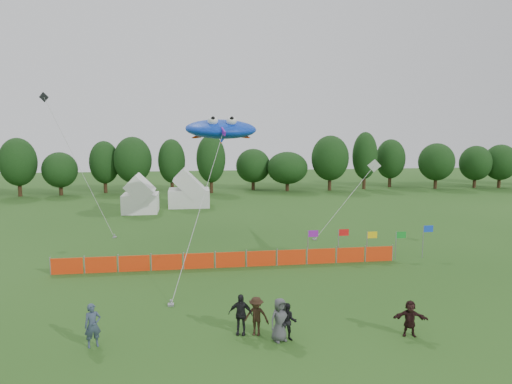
{
  "coord_description": "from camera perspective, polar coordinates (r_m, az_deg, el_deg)",
  "views": [
    {
      "loc": [
        -3.61,
        -19.67,
        8.71
      ],
      "look_at": [
        0.0,
        6.0,
        5.2
      ],
      "focal_mm": 32.0,
      "sensor_mm": 36.0,
      "label": 1
    }
  ],
  "objects": [
    {
      "name": "treeline",
      "position": [
        64.97,
        -3.39,
        3.7
      ],
      "size": [
        104.57,
        8.78,
        8.36
      ],
      "color": "#382314",
      "rests_on": "ground"
    },
    {
      "name": "flag_row",
      "position": [
        31.9,
        13.97,
        -5.76
      ],
      "size": [
        8.73,
        0.57,
        2.25
      ],
      "color": "gray",
      "rests_on": "ground"
    },
    {
      "name": "spectator_b",
      "position": [
        19.76,
        3.98,
        -15.91
      ],
      "size": [
        0.9,
        0.78,
        1.6
      ],
      "primitive_type": "imported",
      "rotation": [
        0.0,
        0.0,
        -0.25
      ],
      "color": "black",
      "rests_on": "ground"
    },
    {
      "name": "spectator_c",
      "position": [
        20.15,
        0.03,
        -15.25
      ],
      "size": [
        1.24,
        0.96,
        1.7
      ],
      "primitive_type": "imported",
      "rotation": [
        0.0,
        0.0,
        -0.34
      ],
      "color": "black",
      "rests_on": "ground"
    },
    {
      "name": "spectator_d",
      "position": [
        20.23,
        -1.96,
        -15.03
      ],
      "size": [
        1.12,
        0.69,
        1.78
      ],
      "primitive_type": "imported",
      "rotation": [
        0.0,
        0.0,
        -0.26
      ],
      "color": "black",
      "rests_on": "ground"
    },
    {
      "name": "small_kite_white",
      "position": [
        40.04,
        12.67,
        0.82
      ],
      "size": [
        7.01,
        3.82,
        6.23
      ],
      "color": "silver",
      "rests_on": "ground"
    },
    {
      "name": "ground",
      "position": [
        21.82,
        2.28,
        -15.83
      ],
      "size": [
        160.0,
        160.0,
        0.0
      ],
      "primitive_type": "plane",
      "color": "#234C16",
      "rests_on": "ground"
    },
    {
      "name": "small_kite_dark",
      "position": [
        41.88,
        -22.09,
        4.71
      ],
      "size": [
        6.87,
        5.17,
        12.04
      ],
      "color": "black",
      "rests_on": "ground"
    },
    {
      "name": "spectator_a",
      "position": [
        20.27,
        -19.74,
        -15.42
      ],
      "size": [
        0.77,
        0.64,
        1.8
      ],
      "primitive_type": "imported",
      "rotation": [
        0.0,
        0.0,
        0.38
      ],
      "color": "#334156",
      "rests_on": "ground"
    },
    {
      "name": "barrier_fence",
      "position": [
        29.53,
        -3.24,
        -8.45
      ],
      "size": [
        21.9,
        0.06,
        1.0
      ],
      "color": "red",
      "rests_on": "ground"
    },
    {
      "name": "stingray_kite",
      "position": [
        38.25,
        -4.35,
        7.81
      ],
      "size": [
        7.13,
        23.54,
        9.89
      ],
      "color": "blue",
      "rests_on": "ground"
    },
    {
      "name": "spectator_e",
      "position": [
        19.66,
        2.99,
        -15.65
      ],
      "size": [
        1.04,
        0.85,
        1.83
      ],
      "primitive_type": "imported",
      "rotation": [
        0.0,
        0.0,
        0.34
      ],
      "color": "#444548",
      "rests_on": "ground"
    },
    {
      "name": "spectator_f",
      "position": [
        21.15,
        18.69,
        -14.73
      ],
      "size": [
        1.51,
        0.82,
        1.56
      ],
      "primitive_type": "imported",
      "rotation": [
        0.0,
        0.0,
        -0.26
      ],
      "color": "black",
      "rests_on": "ground"
    },
    {
      "name": "tent_left",
      "position": [
        50.26,
        -14.25,
        -0.6
      ],
      "size": [
        3.72,
        3.72,
        3.29
      ],
      "color": "white",
      "rests_on": "ground"
    },
    {
      "name": "tent_right",
      "position": [
        53.02,
        -8.38,
        -0.0
      ],
      "size": [
        4.69,
        3.75,
        3.31
      ],
      "color": "silver",
      "rests_on": "ground"
    }
  ]
}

